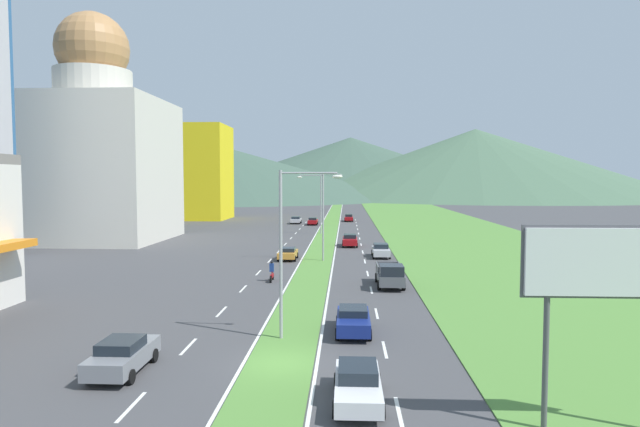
{
  "coord_description": "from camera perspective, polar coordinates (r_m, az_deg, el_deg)",
  "views": [
    {
      "loc": [
        3.11,
        -24.83,
        8.69
      ],
      "look_at": [
        -0.16,
        42.07,
        4.5
      ],
      "focal_mm": 30.3,
      "sensor_mm": 36.0,
      "label": 1
    }
  ],
  "objects": [
    {
      "name": "lane_dash_left_15",
      "position": [
        117.59,
        -1.21,
        -0.65
      ],
      "size": [
        0.16,
        2.8,
        0.01
      ],
      "primitive_type": "cube",
      "color": "silver",
      "rests_on": "ground_plane"
    },
    {
      "name": "lane_dash_right_10",
      "position": [
        80.09,
        4.21,
        -2.65
      ],
      "size": [
        0.16,
        2.8,
        0.01
      ],
      "primitive_type": "cube",
      "color": "silver",
      "rests_on": "ground_plane"
    },
    {
      "name": "lane_dash_right_9",
      "position": [
        72.67,
        4.36,
        -3.29
      ],
      "size": [
        0.16,
        2.8,
        0.01
      ],
      "primitive_type": "cube",
      "color": "silver",
      "rests_on": "ground_plane"
    },
    {
      "name": "lane_dash_left_8",
      "position": [
        65.74,
        -4.41,
        -4.02
      ],
      "size": [
        0.16,
        2.8,
        0.01
      ],
      "primitive_type": "cube",
      "color": "silver",
      "rests_on": "ground_plane"
    },
    {
      "name": "lane_dash_left_12",
      "position": [
        95.3,
        -2.15,
        -1.65
      ],
      "size": [
        0.16,
        2.8,
        0.01
      ],
      "primitive_type": "cube",
      "color": "silver",
      "rests_on": "ground_plane"
    },
    {
      "name": "pickup_truck_0",
      "position": [
        44.32,
        7.41,
        -6.46
      ],
      "size": [
        2.18,
        5.4,
        2.0
      ],
      "rotation": [
        0.0,
        0.0,
        -1.57
      ],
      "color": "#515459",
      "rests_on": "ground_plane"
    },
    {
      "name": "street_lamp_near",
      "position": [
        29.18,
        -3.4,
        -3.0
      ],
      "size": [
        3.42,
        0.34,
        9.21
      ],
      "color": "#99999E",
      "rests_on": "ground_plane"
    },
    {
      "name": "lane_dash_left_2",
      "position": [
        23.12,
        -19.3,
        -18.7
      ],
      "size": [
        0.16,
        2.8,
        0.01
      ],
      "primitive_type": "cube",
      "color": "silver",
      "rests_on": "ground_plane"
    },
    {
      "name": "lane_dash_right_4",
      "position": [
        35.86,
        6.0,
        -10.45
      ],
      "size": [
        0.16,
        2.8,
        0.01
      ],
      "primitive_type": "cube",
      "color": "silver",
      "rests_on": "ground_plane"
    },
    {
      "name": "ground_plane",
      "position": [
        26.49,
        -4.26,
        -15.58
      ],
      "size": [
        600.0,
        600.0,
        0.0
      ],
      "primitive_type": "plane",
      "color": "#424244"
    },
    {
      "name": "street_lamp_mid",
      "position": [
        57.42,
        0.02,
        0.25
      ],
      "size": [
        2.88,
        0.28,
        9.31
      ],
      "color": "#99999E",
      "rests_on": "ground_plane"
    },
    {
      "name": "lane_dash_left_7",
      "position": [
        58.4,
        -5.33,
        -4.98
      ],
      "size": [
        0.16,
        2.8,
        0.01
      ],
      "primitive_type": "cube",
      "color": "silver",
      "rests_on": "ground_plane"
    },
    {
      "name": "lane_dash_right_7",
      "position": [
        57.86,
        4.76,
        -5.06
      ],
      "size": [
        0.16,
        2.8,
        0.01
      ],
      "primitive_type": "cube",
      "color": "silver",
      "rests_on": "ground_plane"
    },
    {
      "name": "grass_median",
      "position": [
        85.33,
        0.7,
        -2.24
      ],
      "size": [
        3.2,
        240.0,
        0.06
      ],
      "primitive_type": "cube",
      "color": "#518438",
      "rests_on": "ground_plane"
    },
    {
      "name": "lane_dash_right_12",
      "position": [
        94.97,
        3.99,
        -1.67
      ],
      "size": [
        0.16,
        2.8,
        0.01
      ],
      "primitive_type": "cube",
      "color": "silver",
      "rests_on": "ground_plane"
    },
    {
      "name": "hill_far_center",
      "position": [
        324.85,
        3.25,
        5.04
      ],
      "size": [
        201.68,
        201.68,
        33.97
      ],
      "primitive_type": "cone",
      "color": "#3D5647",
      "rests_on": "ground_plane"
    },
    {
      "name": "lane_dash_left_13",
      "position": [
        102.72,
        -1.79,
        -1.27
      ],
      "size": [
        0.16,
        2.8,
        0.01
      ],
      "primitive_type": "cube",
      "color": "silver",
      "rests_on": "ground_plane"
    },
    {
      "name": "lane_dash_left_3",
      "position": [
        29.77,
        -13.73,
        -13.49
      ],
      "size": [
        0.16,
        2.8,
        0.01
      ],
      "primitive_type": "cube",
      "color": "silver",
      "rests_on": "ground_plane"
    },
    {
      "name": "car_0",
      "position": [
        61.12,
        6.44,
        -3.88
      ],
      "size": [
        1.99,
        4.61,
        1.52
      ],
      "rotation": [
        0.0,
        0.0,
        -1.57
      ],
      "color": "#B2B2B7",
      "rests_on": "ground_plane"
    },
    {
      "name": "lane_dash_right_11",
      "position": [
        87.53,
        4.09,
        -2.12
      ],
      "size": [
        0.16,
        2.8,
        0.01
      ],
      "primitive_type": "cube",
      "color": "silver",
      "rests_on": "ground_plane"
    },
    {
      "name": "car_6",
      "position": [
        103.94,
        -0.76,
        -0.81
      ],
      "size": [
        1.89,
        4.41,
        1.41
      ],
      "rotation": [
        0.0,
        0.0,
        1.57
      ],
      "color": "maroon",
      "rests_on": "ground_plane"
    },
    {
      "name": "lane_dash_left_9",
      "position": [
        73.1,
        -3.67,
        -3.25
      ],
      "size": [
        0.16,
        2.8,
        0.01
      ],
      "primitive_type": "cube",
      "color": "silver",
      "rests_on": "ground_plane"
    },
    {
      "name": "lane_dash_left_10",
      "position": [
        80.49,
        -3.07,
        -2.62
      ],
      "size": [
        0.16,
        2.8,
        0.01
      ],
      "primitive_type": "cube",
      "color": "silver",
      "rests_on": "ground_plane"
    },
    {
      "name": "car_8",
      "position": [
        107.18,
        -2.56,
        -0.68
      ],
      "size": [
        2.02,
        4.49,
        1.38
      ],
      "rotation": [
        0.0,
        0.0,
        1.57
      ],
      "color": "#B2B2B7",
      "rests_on": "ground_plane"
    },
    {
      "name": "domed_building",
      "position": [
        83.82,
        -22.66,
        5.96
      ],
      "size": [
        19.52,
        19.52,
        32.2
      ],
      "color": "beige",
      "rests_on": "ground_plane"
    },
    {
      "name": "lane_dash_right_14",
      "position": [
        109.86,
        3.83,
        -0.96
      ],
      "size": [
        0.16,
        2.8,
        0.01
      ],
      "primitive_type": "cube",
      "color": "silver",
      "rests_on": "ground_plane"
    },
    {
      "name": "lane_dash_right_8",
      "position": [
        65.25,
        4.54,
        -4.08
      ],
      "size": [
        0.16,
        2.8,
        0.01
      ],
      "primitive_type": "cube",
      "color": "silver",
      "rests_on": "ground_plane"
    },
    {
      "name": "car_4",
      "position": [
        26.67,
        -20.12,
        -13.86
      ],
      "size": [
        2.04,
        4.54,
        1.56
      ],
      "rotation": [
        0.0,
        0.0,
        1.57
      ],
      "color": "slate",
      "rests_on": "ground_plane"
    },
    {
      "name": "edge_line_median_left",
      "position": [
        85.41,
        -0.48,
        -2.25
      ],
      "size": [
        0.16,
        240.0,
        0.01
      ],
      "primitive_type": "cube",
      "color": "silver",
      "rests_on": "ground_plane"
    },
    {
      "name": "car_3",
      "position": [
        31.23,
        3.53,
        -11.14
      ],
      "size": [
        1.98,
        4.47,
        1.45
      ],
      "rotation": [
        0.0,
        0.0,
        -1.57
      ],
      "color": "navy",
      "rests_on": "ground_plane"
    },
    {
      "name": "lane_dash_left_5",
      "position": [
        43.87,
        -8.12,
        -7.87
      ],
      "size": [
        0.16,
        2.8,
        0.01
      ],
      "primitive_type": "cube",
      "color": "silver",
      "rests_on": "ground_plane"
    },
    {
      "name": "lane_dash_right_3",
      "position": [
        28.68,
        6.85,
        -14.07
      ],
      "size": [
        0.16,
        2.8,
        0.01
      ],
      "primitive_type": "cube",
      "color": "silver",
      "rests_on": "ground_plane"
    },
    {
      "name": "lane_dash_right_15",
      "position": [
        117.32,
        3.77,
        -0.67
      ],
      "size": [
        0.16,
        2.8,
        0.01
      ],
      "primitive_type": "cube",
      "color": "silver",
      "rests_on": "ground_plane"
    },
    {
      "name": "grass_verge_right",
      "position": [
        87.05,
        14.39,
        -2.24
      ],
      "size": [
        24.0,
        240.0,
        0.06
      ],
      "primitive_type": "cube",
      "color": "#518438",
      "rests_on": "ground_plane"
    },
    {
      "name": "car_5",
      "position": [
        112.96,
        3.05,
        -0.45
      ],
      "size": [
        1.86,
        4.56,
        1.48
      ],
      "rotation": [
        0.0,
        0.0,
        -1.57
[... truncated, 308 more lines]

